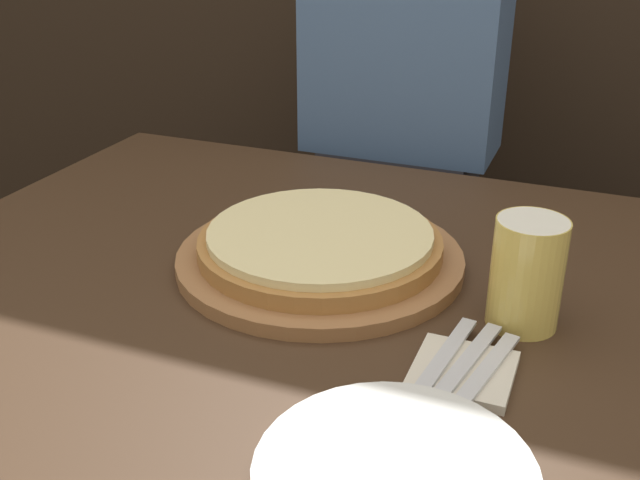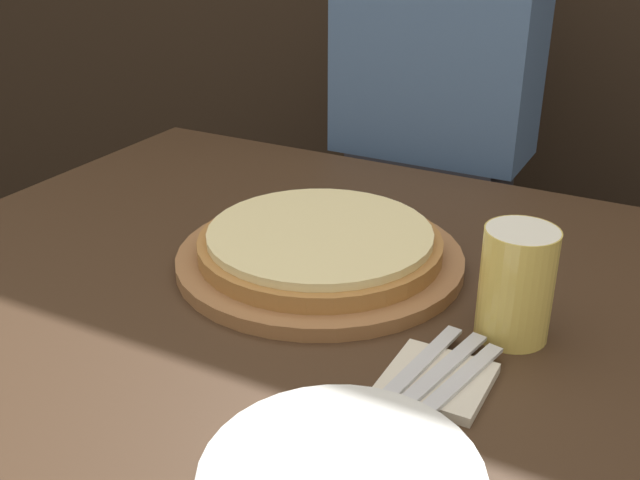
{
  "view_description": "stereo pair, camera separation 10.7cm",
  "coord_description": "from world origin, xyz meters",
  "views": [
    {
      "loc": [
        0.31,
        -0.84,
        1.25
      ],
      "look_at": [
        -0.05,
        0.05,
        0.8
      ],
      "focal_mm": 42.0,
      "sensor_mm": 36.0,
      "label": 1
    },
    {
      "loc": [
        0.4,
        -0.8,
        1.25
      ],
      "look_at": [
        -0.05,
        0.05,
        0.8
      ],
      "focal_mm": 42.0,
      "sensor_mm": 36.0,
      "label": 2
    }
  ],
  "objects": [
    {
      "name": "spoon",
      "position": [
        0.22,
        -0.14,
        0.77
      ],
      "size": [
        0.05,
        0.16,
        0.0
      ],
      "color": "silver",
      "rests_on": "napkin_stack"
    },
    {
      "name": "dinner_knife",
      "position": [
        0.2,
        -0.14,
        0.77
      ],
      "size": [
        0.05,
        0.19,
        0.0
      ],
      "color": "silver",
      "rests_on": "napkin_stack"
    },
    {
      "name": "pizza_on_board",
      "position": [
        -0.05,
        0.05,
        0.78
      ],
      "size": [
        0.41,
        0.41,
        0.06
      ],
      "color": "#99663D",
      "rests_on": "dining_table"
    },
    {
      "name": "diner_person",
      "position": [
        -0.11,
        0.67,
        0.65
      ],
      "size": [
        0.4,
        0.2,
        1.34
      ],
      "color": "#33333D",
      "rests_on": "ground_plane"
    },
    {
      "name": "napkin_stack",
      "position": [
        0.2,
        -0.14,
        0.76
      ],
      "size": [
        0.11,
        0.11,
        0.01
      ],
      "color": "beige",
      "rests_on": "dining_table"
    },
    {
      "name": "fork",
      "position": [
        0.17,
        -0.14,
        0.77
      ],
      "size": [
        0.04,
        0.19,
        0.0
      ],
      "color": "silver",
      "rests_on": "napkin_stack"
    },
    {
      "name": "beer_glass",
      "position": [
        0.24,
        0.0,
        0.83
      ],
      "size": [
        0.09,
        0.09,
        0.14
      ],
      "color": "#E5C65B",
      "rests_on": "dining_table"
    },
    {
      "name": "dinner_plate",
      "position": [
        0.17,
        -0.33,
        0.77
      ],
      "size": [
        0.26,
        0.26,
        0.02
      ],
      "color": "silver",
      "rests_on": "dining_table"
    }
  ]
}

